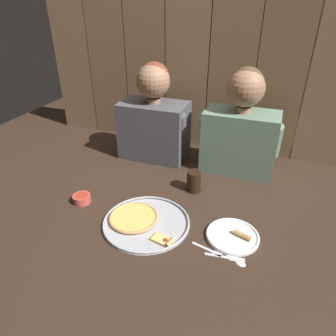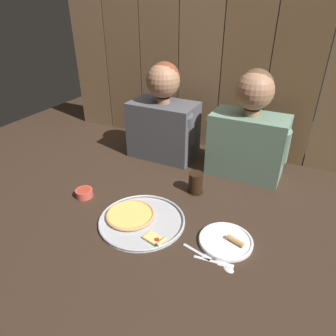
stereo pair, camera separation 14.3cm
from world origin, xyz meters
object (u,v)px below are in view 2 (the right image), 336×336
Objects in this scene: dinner_plate at (226,241)px; drinking_glass at (196,183)px; pizza_tray at (138,219)px; dipping_bowl at (84,193)px; diner_left at (163,117)px; diner_right at (249,130)px.

dinner_plate is 2.03× the size of drinking_glass.
dipping_bowl reaches higher than pizza_tray.
dipping_bowl is at bearing -179.95° from dinner_plate.
diner_left is at bearing 107.51° from pizza_tray.
diner_left is 0.99× the size of diner_right.
dipping_bowl is at bearing -148.98° from drinking_glass.
diner_right is at bearing 60.06° from drinking_glass.
dipping_bowl is at bearing 173.17° from pizza_tray.
dinner_plate is 0.38× the size of diner_right.
diner_left is at bearing 76.31° from dipping_bowl.
dinner_plate is at bearing -44.80° from diner_left.
dinner_plate is 0.39m from drinking_glass.
dinner_plate is at bearing -48.74° from drinking_glass.
diner_left is 0.51m from diner_right.
pizza_tray is at bearing -112.93° from drinking_glass.
diner_left is at bearing -179.99° from diner_right.
diner_right reaches higher than dinner_plate.
drinking_glass is 0.57m from dipping_bowl.
pizza_tray is 0.68× the size of diner_left.
diner_right is (0.31, 0.63, 0.26)m from pizza_tray.
diner_right is (-0.08, 0.59, 0.26)m from dinner_plate.
dinner_plate is 0.74m from dipping_bowl.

